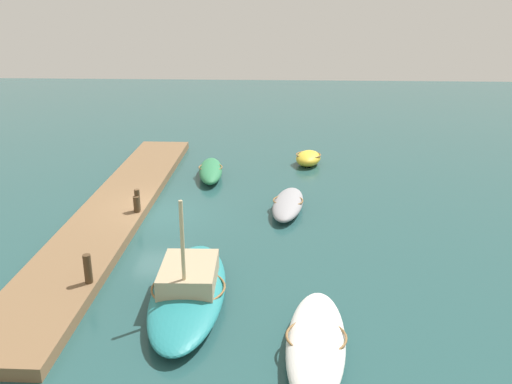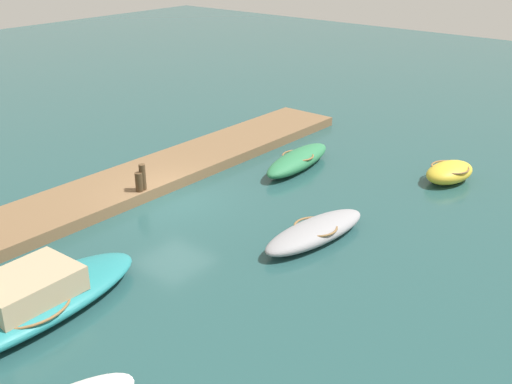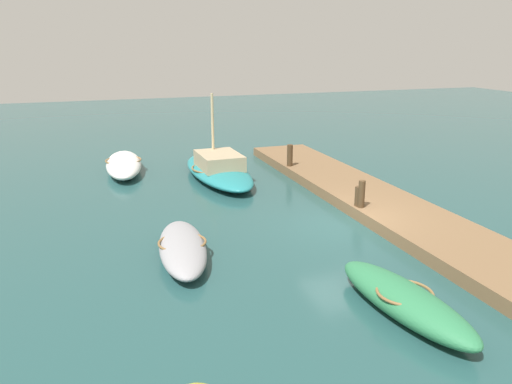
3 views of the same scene
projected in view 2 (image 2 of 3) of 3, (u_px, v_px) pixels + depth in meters
name	position (u px, v px, depth m)	size (l,w,h in m)	color
ground_plane	(171.00, 202.00, 22.41)	(84.00, 84.00, 0.00)	#234C4C
dock_platform	(133.00, 183.00, 23.54)	(23.07, 2.91, 0.41)	brown
sailboat_teal	(24.00, 303.00, 15.59)	(6.95, 2.53, 3.76)	teal
rowboat_grey	(315.00, 231.00, 19.55)	(4.39, 1.84, 0.63)	#939399
dinghy_yellow	(449.00, 172.00, 24.02)	(2.54, 1.78, 0.77)	gold
rowboat_green	(298.00, 160.00, 25.34)	(4.46, 1.69, 0.72)	#2D7A4C
mooring_post_west	(143.00, 177.00, 22.21)	(0.23, 0.23, 0.97)	#47331E
mooring_post_mid_west	(139.00, 182.00, 22.13)	(0.27, 0.27, 0.70)	#47331E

